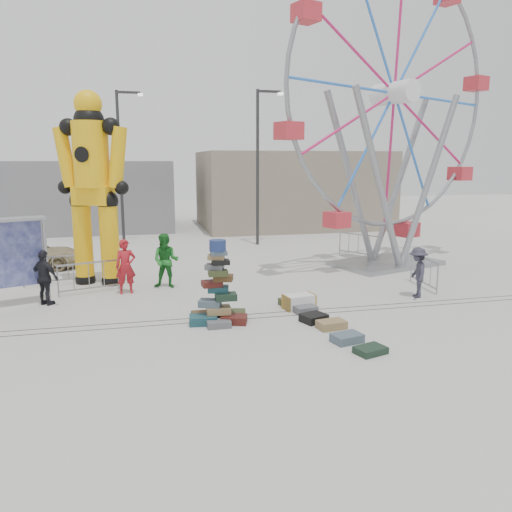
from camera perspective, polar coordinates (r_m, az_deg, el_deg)
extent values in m
plane|color=#9E9E99|center=(13.82, 0.53, -7.87)|extent=(90.00, 90.00, 0.00)
cube|color=#47443F|center=(14.37, -0.05, -7.11)|extent=(40.00, 0.04, 0.01)
cube|color=#47443F|center=(14.74, -0.40, -6.64)|extent=(40.00, 0.04, 0.01)
cube|color=gray|center=(34.29, 4.01, 7.60)|extent=(12.00, 8.00, 5.00)
cube|color=gray|center=(34.90, -18.04, 6.66)|extent=(10.00, 8.00, 4.40)
cylinder|color=#2D2D30|center=(26.43, 0.18, 9.92)|extent=(0.16, 0.16, 8.00)
cube|color=#2D2D30|center=(26.79, 1.50, 18.29)|extent=(1.20, 0.15, 0.12)
cube|color=silver|center=(26.94, 2.80, 18.02)|extent=(0.25, 0.25, 0.12)
cylinder|color=#2D2D30|center=(27.73, -15.25, 9.59)|extent=(0.16, 0.16, 8.00)
cube|color=#2D2D30|center=(27.93, -14.37, 17.66)|extent=(1.20, 0.15, 0.12)
cube|color=silver|center=(27.91, -13.07, 17.52)|extent=(0.25, 0.25, 0.12)
cube|color=#1B4852|center=(13.92, -6.05, -7.27)|extent=(0.80, 0.59, 0.25)
cube|color=#521A16|center=(13.92, -2.52, -7.25)|extent=(0.82, 0.67, 0.23)
cube|color=#4D3218|center=(14.37, -6.00, -6.75)|extent=(0.69, 0.49, 0.21)
cube|color=#394221|center=(14.37, -2.59, -6.67)|extent=(0.77, 0.61, 0.23)
cube|color=slate|center=(13.65, -4.28, -7.73)|extent=(0.64, 0.44, 0.19)
cube|color=black|center=(14.55, -4.30, -6.51)|extent=(0.71, 0.57, 0.21)
cube|color=#97794D|center=(13.98, -4.30, -6.18)|extent=(0.69, 0.50, 0.21)
cube|color=#4D606E|center=(13.95, -5.29, -5.38)|extent=(0.71, 0.60, 0.19)
cube|color=#1B3122|center=(13.85, -3.46, -4.66)|extent=(0.60, 0.41, 0.19)
cube|color=#1B4852|center=(13.96, -4.34, -3.78)|extent=(0.63, 0.49, 0.17)
cube|color=#521A16|center=(13.87, -5.05, -3.16)|extent=(0.58, 0.43, 0.17)
cube|color=#4D3218|center=(13.79, -3.77, -2.51)|extent=(0.60, 0.50, 0.17)
cube|color=#394221|center=(13.66, -4.37, -1.95)|extent=(0.55, 0.38, 0.15)
cube|color=slate|center=(13.74, -4.77, -1.23)|extent=(0.58, 0.49, 0.15)
cube|color=black|center=(13.64, -4.07, -0.70)|extent=(0.48, 0.33, 0.13)
cube|color=#97794D|center=(13.66, -4.59, -0.13)|extent=(0.51, 0.40, 0.13)
cube|color=#4D606E|center=(13.56, -4.28, 0.32)|extent=(0.44, 0.29, 0.11)
cylinder|color=navy|center=(13.56, -4.41, 1.21)|extent=(0.45, 0.45, 0.30)
sphere|color=black|center=(19.40, -18.90, -2.52)|extent=(0.72, 0.72, 0.72)
cylinder|color=yellow|center=(19.15, -19.15, 1.48)|extent=(0.66, 0.66, 3.03)
sphere|color=black|center=(18.97, -19.43, 5.99)|extent=(0.76, 0.76, 0.76)
sphere|color=black|center=(18.91, -16.15, -2.70)|extent=(0.72, 0.72, 0.72)
cylinder|color=yellow|center=(18.65, -16.38, 1.40)|extent=(0.66, 0.66, 3.03)
sphere|color=black|center=(18.47, -16.63, 6.04)|extent=(0.76, 0.76, 0.76)
cube|color=yellow|center=(18.70, -18.08, 6.59)|extent=(1.52, 1.23, 0.66)
cylinder|color=yellow|center=(18.66, -18.34, 10.94)|extent=(1.23, 1.23, 2.27)
sphere|color=black|center=(18.71, -18.56, 14.41)|extent=(1.04, 1.04, 1.04)
sphere|color=yellow|center=(18.76, -18.66, 16.14)|extent=(0.95, 0.95, 0.95)
sphere|color=black|center=(19.10, -20.69, 13.63)|extent=(0.61, 0.61, 0.61)
cylinder|color=yellow|center=(19.16, -20.96, 10.48)|extent=(0.91, 0.77, 2.13)
sphere|color=black|center=(19.24, -21.00, 7.36)|extent=(0.49, 0.49, 0.49)
sphere|color=black|center=(18.32, -16.26, 14.03)|extent=(0.61, 0.61, 0.61)
cylinder|color=yellow|center=(18.20, -15.54, 10.81)|extent=(0.91, 0.77, 2.13)
sphere|color=black|center=(18.19, -15.11, 7.54)|extent=(0.49, 0.49, 0.49)
cube|color=gray|center=(22.21, 14.62, -0.78)|extent=(5.06, 3.94, 0.18)
cylinder|color=gray|center=(20.22, 13.91, 8.06)|extent=(3.02, 1.23, 7.22)
cylinder|color=gray|center=(22.33, 19.10, 8.02)|extent=(3.02, 1.23, 7.22)
cylinder|color=gray|center=(21.37, 10.83, 8.32)|extent=(3.02, 1.23, 7.22)
cylinder|color=gray|center=(23.38, 16.05, 8.30)|extent=(3.02, 1.23, 7.22)
cylinder|color=white|center=(21.94, 15.54, 17.51)|extent=(1.46, 2.14, 0.89)
torus|color=gray|center=(21.94, 15.54, 17.51)|extent=(10.36, 3.59, 10.86)
cube|color=red|center=(22.00, 14.77, 2.40)|extent=(1.01, 1.01, 0.62)
cylinder|color=gray|center=(16.96, -22.97, -0.48)|extent=(0.09, 0.09, 2.71)
cube|color=navy|center=(16.79, -26.06, 0.11)|extent=(1.63, 0.60, 1.99)
cube|color=silver|center=(15.27, 4.93, -5.23)|extent=(1.00, 0.69, 0.43)
cube|color=#394221|center=(15.63, 4.09, -5.25)|extent=(0.81, 0.69, 0.21)
cube|color=slate|center=(14.94, 5.59, -6.05)|extent=(0.73, 0.64, 0.21)
cube|color=black|center=(14.12, 6.62, -7.05)|extent=(0.82, 0.76, 0.23)
cube|color=#97794D|center=(13.66, 8.62, -7.75)|extent=(0.82, 0.59, 0.22)
cube|color=#4D606E|center=(12.74, 10.36, -9.20)|extent=(0.84, 0.66, 0.22)
cube|color=#1B3122|center=(12.15, 12.94, -10.44)|extent=(0.82, 0.68, 0.16)
imported|color=maroon|center=(17.35, -14.67, -1.18)|extent=(0.73, 0.53, 1.85)
imported|color=#1B6C22|center=(17.82, -10.26, -0.55)|extent=(1.12, 0.98, 1.93)
imported|color=black|center=(16.77, -22.97, -2.31)|extent=(1.07, 0.95, 1.74)
imported|color=#2B2A39|center=(17.19, 17.98, -1.79)|extent=(0.94, 1.22, 1.66)
imported|color=tan|center=(22.70, -24.31, 0.07)|extent=(4.08, 1.91, 1.13)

